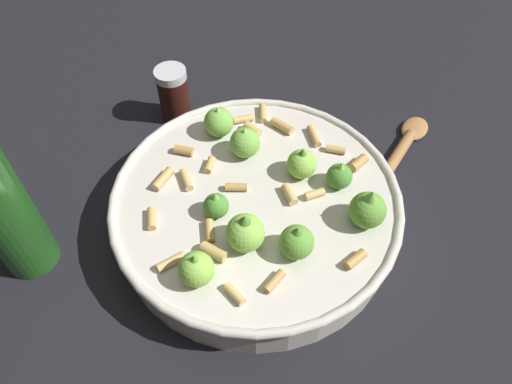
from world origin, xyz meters
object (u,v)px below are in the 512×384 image
Objects in this scene: cooking_pan at (257,207)px; olive_oil_bottle at (0,208)px; pepper_shaker at (174,94)px; wooden_spoon at (391,166)px.

cooking_pan is 1.48× the size of olive_oil_bottle.
olive_oil_bottle is (-0.07, 0.28, 0.06)m from pepper_shaker.
wooden_spoon is (-0.29, -0.14, -0.03)m from pepper_shaker.
olive_oil_bottle is (0.15, 0.22, 0.06)m from cooking_pan.
pepper_shaker is (0.23, -0.05, 0.01)m from cooking_pan.
olive_oil_bottle reaches higher than cooking_pan.
olive_oil_bottle is 0.91× the size of wooden_spoon.
pepper_shaker is 0.36× the size of olive_oil_bottle.
pepper_shaker is at bearing -13.63° from cooking_pan.
cooking_pan is 0.23m from pepper_shaker.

